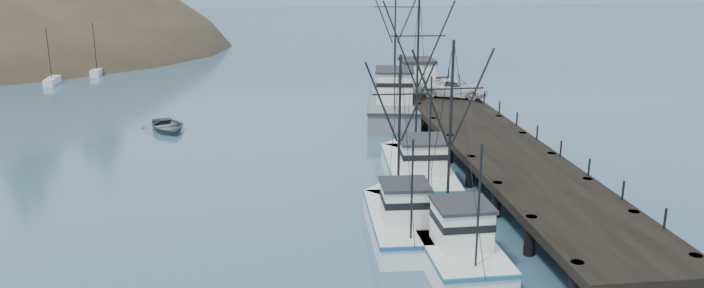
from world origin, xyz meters
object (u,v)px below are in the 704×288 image
at_px(pier_shed, 417,74).
at_px(pickup_truck, 456,88).
at_px(trawler_mid, 400,220).
at_px(motorboat, 167,130).
at_px(pier, 486,138).
at_px(trawler_far, 417,169).
at_px(work_vessel, 394,103).
at_px(trawler_near, 451,241).

height_order(pier_shed, pickup_truck, pier_shed).
bearing_deg(pickup_truck, trawler_mid, -177.90).
bearing_deg(motorboat, pickup_truck, -18.75).
distance_m(pier, trawler_far, 6.72).
relative_size(trawler_far, work_vessel, 0.83).
xyz_separation_m(trawler_far, motorboat, (-17.61, 15.04, -0.82)).
height_order(pier, motorboat, pier).
height_order(work_vessel, pickup_truck, work_vessel).
height_order(pier, trawler_far, trawler_far).
distance_m(pier, motorboat, 25.98).
bearing_deg(pickup_truck, pier_shed, 59.86).
bearing_deg(trawler_near, work_vessel, 85.03).
bearing_deg(motorboat, trawler_far, -61.06).
bearing_deg(pier, trawler_near, -113.56).
bearing_deg(work_vessel, motorboat, -172.81).
bearing_deg(trawler_far, work_vessel, 84.40).
height_order(pier, trawler_mid, trawler_mid).
bearing_deg(pier, pickup_truck, 84.69).
distance_m(work_vessel, motorboat, 19.51).
relative_size(pier, pickup_truck, 7.93).
bearing_deg(trawler_mid, work_vessel, 80.20).
distance_m(trawler_far, pickup_truck, 17.31).
xyz_separation_m(trawler_mid, trawler_far, (2.73, 8.26, 0.00)).
xyz_separation_m(pier, trawler_mid, (-8.36, -11.81, -0.87)).
relative_size(work_vessel, pickup_truck, 2.64).
relative_size(trawler_near, motorboat, 2.12).
xyz_separation_m(work_vessel, motorboat, (-19.32, -2.44, -1.23)).
bearing_deg(work_vessel, trawler_near, -94.97).
bearing_deg(motorboat, pier, -46.85).
bearing_deg(trawler_mid, trawler_far, 71.68).
height_order(trawler_mid, pier_shed, trawler_mid).
xyz_separation_m(trawler_near, trawler_far, (0.78, 11.14, 0.00)).
xyz_separation_m(trawler_near, pier_shed, (4.91, 30.55, 2.60)).
xyz_separation_m(trawler_near, trawler_mid, (-1.96, 2.88, -0.00)).
bearing_deg(pier_shed, motorboat, -168.63).
xyz_separation_m(work_vessel, pier_shed, (2.42, 1.93, 2.19)).
bearing_deg(pickup_truck, pier, -161.66).
relative_size(pier_shed, motorboat, 0.64).
xyz_separation_m(trawler_mid, pier_shed, (6.86, 27.67, 2.60)).
bearing_deg(trawler_far, pier_shed, 77.99).
bearing_deg(trawler_near, pickup_truck, 74.35).
height_order(trawler_mid, trawler_far, trawler_far).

